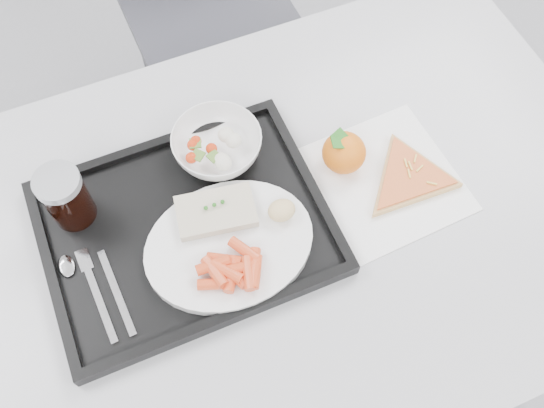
# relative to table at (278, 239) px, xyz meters

# --- Properties ---
(room) EXTENTS (6.04, 7.04, 2.84)m
(room) POSITION_rel_table_xyz_m (0.00, -0.30, 0.72)
(room) COLOR gray
(room) RESTS_ON ground
(table) EXTENTS (1.20, 0.80, 0.75)m
(table) POSITION_rel_table_xyz_m (0.00, 0.00, 0.00)
(table) COLOR silver
(table) RESTS_ON ground
(tray) EXTENTS (0.45, 0.35, 0.03)m
(tray) POSITION_rel_table_xyz_m (-0.14, 0.04, 0.08)
(tray) COLOR black
(tray) RESTS_ON table
(dinner_plate) EXTENTS (0.27, 0.27, 0.02)m
(dinner_plate) POSITION_rel_table_xyz_m (-0.09, -0.02, 0.09)
(dinner_plate) COLOR white
(dinner_plate) RESTS_ON tray
(fish_fillet) EXTENTS (0.13, 0.10, 0.02)m
(fish_fillet) POSITION_rel_table_xyz_m (-0.09, 0.04, 0.11)
(fish_fillet) COLOR beige
(fish_fillet) RESTS_ON dinner_plate
(bread_roll) EXTENTS (0.05, 0.04, 0.03)m
(bread_roll) POSITION_rel_table_xyz_m (0.00, -0.01, 0.12)
(bread_roll) COLOR tan
(bread_roll) RESTS_ON dinner_plate
(salad_bowl) EXTENTS (0.15, 0.15, 0.05)m
(salad_bowl) POSITION_rel_table_xyz_m (-0.05, 0.16, 0.11)
(salad_bowl) COLOR white
(salad_bowl) RESTS_ON tray
(cola_glass) EXTENTS (0.07, 0.07, 0.11)m
(cola_glass) POSITION_rel_table_xyz_m (-0.30, 0.14, 0.14)
(cola_glass) COLOR black
(cola_glass) RESTS_ON tray
(cutlery) EXTENTS (0.08, 0.17, 0.01)m
(cutlery) POSITION_rel_table_xyz_m (-0.31, 0.01, 0.08)
(cutlery) COLOR silver
(cutlery) RESTS_ON tray
(napkin) EXTENTS (0.26, 0.25, 0.00)m
(napkin) POSITION_rel_table_xyz_m (0.19, 0.00, 0.07)
(napkin) COLOR white
(napkin) RESTS_ON table
(tangerine) EXTENTS (0.08, 0.08, 0.07)m
(tangerine) POSITION_rel_table_xyz_m (0.15, 0.06, 0.10)
(tangerine) COLOR #F85800
(tangerine) RESTS_ON napkin
(pizza_slice) EXTENTS (0.26, 0.26, 0.02)m
(pizza_slice) POSITION_rel_table_xyz_m (0.23, -0.01, 0.08)
(pizza_slice) COLOR tan
(pizza_slice) RESTS_ON napkin
(carrot_pile) EXTENTS (0.11, 0.09, 0.03)m
(carrot_pile) POSITION_rel_table_xyz_m (-0.10, -0.07, 0.11)
(carrot_pile) COLOR #DC4820
(carrot_pile) RESTS_ON dinner_plate
(salad_contents) EXTENTS (0.10, 0.08, 0.02)m
(salad_contents) POSITION_rel_table_xyz_m (-0.05, 0.14, 0.12)
(salad_contents) COLOR red
(salad_contents) RESTS_ON salad_bowl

